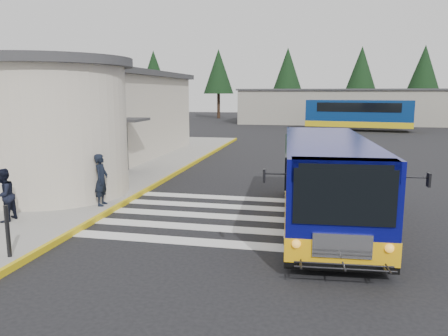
% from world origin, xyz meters
% --- Properties ---
extents(ground, '(140.00, 140.00, 0.00)m').
position_xyz_m(ground, '(0.00, 0.00, 0.00)').
color(ground, black).
rests_on(ground, ground).
extents(sidewalk, '(10.00, 34.00, 0.15)m').
position_xyz_m(sidewalk, '(-9.00, 4.00, 0.07)').
color(sidewalk, gray).
rests_on(sidewalk, ground).
extents(curb_strip, '(0.12, 34.00, 0.16)m').
position_xyz_m(curb_strip, '(-4.05, 4.00, 0.08)').
color(curb_strip, gold).
rests_on(curb_strip, ground).
extents(station_building, '(12.70, 18.70, 4.80)m').
position_xyz_m(station_building, '(-10.84, 6.91, 2.57)').
color(station_building, beige).
rests_on(station_building, ground).
extents(crosswalk, '(8.00, 5.35, 0.01)m').
position_xyz_m(crosswalk, '(-0.50, -0.80, 0.01)').
color(crosswalk, silver).
rests_on(crosswalk, ground).
extents(depot_building, '(26.40, 8.40, 4.20)m').
position_xyz_m(depot_building, '(6.00, 42.00, 2.11)').
color(depot_building, gray).
rests_on(depot_building, ground).
extents(tree_line, '(58.40, 4.40, 10.00)m').
position_xyz_m(tree_line, '(6.29, 50.00, 6.77)').
color(tree_line, black).
rests_on(tree_line, ground).
extents(transit_bus, '(3.27, 8.90, 2.47)m').
position_xyz_m(transit_bus, '(2.54, -0.88, 1.18)').
color(transit_bus, '#080A61').
rests_on(transit_bus, ground).
extents(pedestrian_a, '(0.48, 0.66, 1.68)m').
position_xyz_m(pedestrian_a, '(-4.50, -0.80, 0.99)').
color(pedestrian_a, black).
rests_on(pedestrian_a, sidewalk).
extents(pedestrian_b, '(0.60, 0.75, 1.51)m').
position_xyz_m(pedestrian_b, '(-6.34, -3.03, 0.91)').
color(pedestrian_b, black).
rests_on(pedestrian_b, sidewalk).
extents(bollard, '(0.10, 0.10, 1.18)m').
position_xyz_m(bollard, '(-4.38, -5.40, 0.74)').
color(bollard, black).
rests_on(bollard, sidewalk).
extents(far_bus_a, '(10.43, 4.26, 2.61)m').
position_xyz_m(far_bus_a, '(6.32, 32.06, 1.70)').
color(far_bus_a, navy).
rests_on(far_bus_a, ground).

